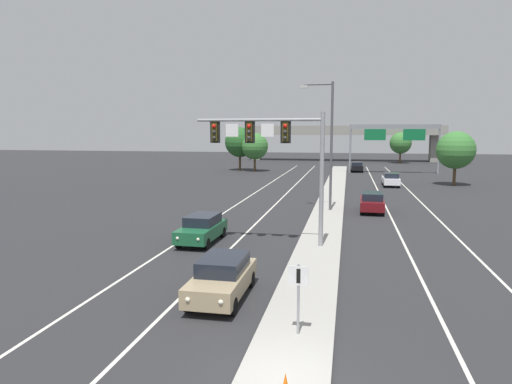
# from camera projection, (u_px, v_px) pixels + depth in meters

# --- Properties ---
(median_island) EXTENTS (2.40, 110.00, 0.15)m
(median_island) POSITION_uv_depth(u_px,v_px,m) (323.00, 231.00, 28.84)
(median_island) COLOR #9E9B93
(median_island) RESTS_ON ground
(lane_stripe_oncoming_center) EXTENTS (0.14, 100.00, 0.01)m
(lane_stripe_oncoming_center) POSITION_uv_depth(u_px,v_px,m) (269.00, 211.00, 36.58)
(lane_stripe_oncoming_center) COLOR silver
(lane_stripe_oncoming_center) RESTS_ON ground
(lane_stripe_receding_center) EXTENTS (0.14, 100.00, 0.01)m
(lane_stripe_receding_center) POSITION_uv_depth(u_px,v_px,m) (390.00, 215.00, 34.72)
(lane_stripe_receding_center) COLOR silver
(lane_stripe_receding_center) RESTS_ON ground
(edge_stripe_left) EXTENTS (0.14, 100.00, 0.01)m
(edge_stripe_left) POSITION_uv_depth(u_px,v_px,m) (229.00, 210.00, 37.23)
(edge_stripe_left) COLOR silver
(edge_stripe_left) RESTS_ON ground
(edge_stripe_right) EXTENTS (0.14, 100.00, 0.01)m
(edge_stripe_right) POSITION_uv_depth(u_px,v_px,m) (436.00, 217.00, 34.07)
(edge_stripe_right) COLOR silver
(edge_stripe_right) RESTS_ON ground
(overhead_signal_mast) EXTENTS (7.01, 0.44, 7.20)m
(overhead_signal_mast) POSITION_uv_depth(u_px,v_px,m) (277.00, 147.00, 24.56)
(overhead_signal_mast) COLOR gray
(overhead_signal_mast) RESTS_ON median_island
(median_sign_post) EXTENTS (0.60, 0.10, 2.20)m
(median_sign_post) POSITION_uv_depth(u_px,v_px,m) (298.00, 289.00, 13.78)
(median_sign_post) COLOR gray
(median_sign_post) RESTS_ON median_island
(street_lamp_median) EXTENTS (2.58, 0.28, 10.00)m
(street_lamp_median) POSITION_uv_depth(u_px,v_px,m) (329.00, 139.00, 35.52)
(street_lamp_median) COLOR #4C4C51
(street_lamp_median) RESTS_ON median_island
(car_oncoming_tan) EXTENTS (1.83, 4.47, 1.58)m
(car_oncoming_tan) POSITION_uv_depth(u_px,v_px,m) (222.00, 277.00, 17.31)
(car_oncoming_tan) COLOR tan
(car_oncoming_tan) RESTS_ON ground
(car_oncoming_green) EXTENTS (1.89, 4.50, 1.58)m
(car_oncoming_green) POSITION_uv_depth(u_px,v_px,m) (202.00, 228.00, 26.10)
(car_oncoming_green) COLOR #195633
(car_oncoming_green) RESTS_ON ground
(car_receding_darkred) EXTENTS (1.91, 4.51, 1.58)m
(car_receding_darkred) POSITION_uv_depth(u_px,v_px,m) (372.00, 202.00, 35.99)
(car_receding_darkred) COLOR #5B0F14
(car_receding_darkred) RESTS_ON ground
(car_receding_white) EXTENTS (1.83, 4.47, 1.58)m
(car_receding_white) POSITION_uv_depth(u_px,v_px,m) (391.00, 179.00, 53.16)
(car_receding_white) COLOR silver
(car_receding_white) RESTS_ON ground
(car_receding_black) EXTENTS (1.91, 4.51, 1.58)m
(car_receding_black) POSITION_uv_depth(u_px,v_px,m) (357.00, 167.00, 72.54)
(car_receding_black) COLOR black
(car_receding_black) RESTS_ON ground
(highway_sign_gantry) EXTENTS (13.28, 0.42, 7.50)m
(highway_sign_gantry) POSITION_uv_depth(u_px,v_px,m) (394.00, 133.00, 68.92)
(highway_sign_gantry) COLOR gray
(highway_sign_gantry) RESTS_ON ground
(overpass_bridge) EXTENTS (42.40, 6.40, 7.65)m
(overpass_bridge) POSITION_uv_depth(u_px,v_px,m) (342.00, 134.00, 99.46)
(overpass_bridge) COLOR gray
(overpass_bridge) RESTS_ON ground
(tree_far_right_c) EXTENTS (4.43, 4.43, 6.41)m
(tree_far_right_c) POSITION_uv_depth(u_px,v_px,m) (456.00, 150.00, 53.44)
(tree_far_right_c) COLOR #4C3823
(tree_far_right_c) RESTS_ON ground
(tree_far_left_c) EXTENTS (4.91, 4.91, 7.10)m
(tree_far_left_c) POSITION_uv_depth(u_px,v_px,m) (240.00, 142.00, 74.65)
(tree_far_left_c) COLOR #4C3823
(tree_far_left_c) RESTS_ON ground
(tree_far_left_a) EXTENTS (4.27, 4.27, 6.18)m
(tree_far_left_a) POSITION_uv_depth(u_px,v_px,m) (255.00, 146.00, 72.82)
(tree_far_left_a) COLOR #4C3823
(tree_far_left_a) RESTS_ON ground
(tree_far_right_b) EXTENTS (4.34, 4.34, 6.28)m
(tree_far_right_b) POSITION_uv_depth(u_px,v_px,m) (401.00, 143.00, 91.85)
(tree_far_right_b) COLOR #4C3823
(tree_far_right_b) RESTS_ON ground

